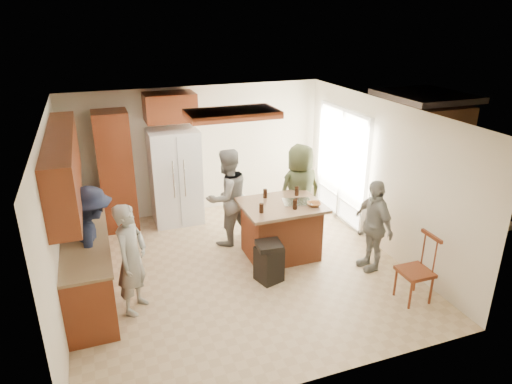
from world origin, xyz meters
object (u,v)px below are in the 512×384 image
object	(u,v)px
person_front_left	(132,259)
spindle_chair	(416,271)
person_counter	(94,243)
kitchen_island	(281,229)
trash_bin	(269,261)
person_behind_right	(300,191)
refrigerator	(175,177)
person_side_right	(373,225)
person_behind_left	(227,197)

from	to	relation	value
person_front_left	spindle_chair	xyz separation A→B (m)	(3.70, -1.11, -0.32)
person_front_left	person_counter	size ratio (longest dim) A/B	0.95
kitchen_island	trash_bin	distance (m)	0.81
person_behind_right	trash_bin	bearing A→B (deg)	44.24
person_counter	refrigerator	bearing A→B (deg)	-40.19
person_behind_right	spindle_chair	xyz separation A→B (m)	(0.67, -2.38, -0.39)
person_behind_right	person_side_right	world-z (taller)	person_behind_right
person_behind_left	refrigerator	world-z (taller)	refrigerator
person_front_left	person_counter	distance (m)	0.71
kitchen_island	spindle_chair	size ratio (longest dim) A/B	1.29
person_behind_right	refrigerator	bearing A→B (deg)	-39.68
refrigerator	kitchen_island	xyz separation A→B (m)	(1.34, -1.93, -0.43)
person_front_left	trash_bin	bearing A→B (deg)	-55.51
person_behind_left	person_counter	world-z (taller)	person_behind_left
person_behind_left	kitchen_island	world-z (taller)	person_behind_left
refrigerator	trash_bin	bearing A→B (deg)	-71.13
person_side_right	spindle_chair	size ratio (longest dim) A/B	1.48
refrigerator	person_side_right	bearing A→B (deg)	-47.61
person_side_right	trash_bin	bearing A→B (deg)	-98.76
person_behind_right	person_side_right	distance (m)	1.53
person_behind_right	kitchen_island	distance (m)	0.91
person_counter	refrigerator	size ratio (longest dim) A/B	0.91
person_counter	person_front_left	bearing A→B (deg)	-145.33
person_behind_left	refrigerator	xyz separation A→B (m)	(-0.66, 1.19, 0.05)
person_front_left	refrigerator	xyz separation A→B (m)	(1.08, 2.62, 0.12)
person_behind_right	person_front_left	bearing A→B (deg)	17.90
person_side_right	refrigerator	xyz separation A→B (m)	(-2.52, 2.76, 0.16)
person_counter	spindle_chair	xyz separation A→B (m)	(4.14, -1.67, -0.36)
refrigerator	kitchen_island	size ratio (longest dim) A/B	1.41
person_front_left	trash_bin	size ratio (longest dim) A/B	2.47
person_behind_right	refrigerator	distance (m)	2.36
person_behind_right	person_side_right	bearing A→B (deg)	107.58
person_behind_right	kitchen_island	bearing A→B (deg)	39.36
person_behind_left	refrigerator	bearing A→B (deg)	-82.13
person_front_left	person_behind_right	xyz separation A→B (m)	(3.02, 1.27, 0.07)
person_front_left	person_behind_left	distance (m)	2.25
refrigerator	trash_bin	size ratio (longest dim) A/B	2.86
person_front_left	refrigerator	bearing A→B (deg)	10.76
person_counter	refrigerator	distance (m)	2.56
person_counter	person_behind_left	bearing A→B (deg)	-71.94
refrigerator	kitchen_island	distance (m)	2.39
person_behind_left	trash_bin	bearing A→B (deg)	77.84
person_counter	trash_bin	size ratio (longest dim) A/B	2.60
person_behind_left	spindle_chair	distance (m)	3.23
person_side_right	person_counter	distance (m)	4.11
refrigerator	person_behind_right	bearing A→B (deg)	-34.84
kitchen_island	spindle_chair	xyz separation A→B (m)	(1.27, -1.80, -0.02)
person_side_right	spindle_chair	world-z (taller)	person_side_right
spindle_chair	trash_bin	bearing A→B (deg)	146.28
person_side_right	spindle_chair	xyz separation A→B (m)	(0.09, -0.97, -0.28)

